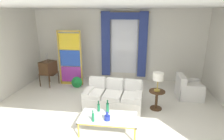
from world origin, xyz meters
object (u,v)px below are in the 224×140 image
(bottle_crystal_tall, at_px, (99,107))
(table_lamp_brass, at_px, (158,77))
(bottle_ruby_flask, at_px, (93,117))
(round_side_table, at_px, (157,98))
(peacock_figurine, at_px, (76,83))
(armchair_white, at_px, (187,90))
(coffee_table, at_px, (108,118))
(stained_glass_divider, at_px, (70,59))
(couch_white_long, at_px, (114,97))
(bottle_amber_squat, at_px, (107,117))
(bottle_blue_decanter, at_px, (108,107))
(vintage_tv, at_px, (48,68))

(bottle_crystal_tall, relative_size, table_lamp_brass, 0.52)
(bottle_crystal_tall, relative_size, bottle_ruby_flask, 1.02)
(round_side_table, bearing_deg, peacock_figurine, 157.29)
(bottle_ruby_flask, xyz_separation_m, armchair_white, (2.74, 2.54, -0.24))
(coffee_table, height_order, stained_glass_divider, stained_glass_divider)
(couch_white_long, xyz_separation_m, bottle_amber_squat, (0.03, -1.49, 0.18))
(couch_white_long, height_order, bottle_ruby_flask, couch_white_long)
(bottle_blue_decanter, xyz_separation_m, armchair_white, (2.46, 2.11, -0.27))
(bottle_blue_decanter, bearing_deg, table_lamp_brass, 40.64)
(bottle_amber_squat, relative_size, stained_glass_divider, 0.10)
(bottle_blue_decanter, xyz_separation_m, stained_glass_divider, (-1.95, 2.76, 0.50))
(bottle_amber_squat, height_order, bottle_ruby_flask, bottle_ruby_flask)
(vintage_tv, distance_m, armchair_white, 5.32)
(bottle_blue_decanter, relative_size, round_side_table, 0.60)
(vintage_tv, bearing_deg, round_side_table, -18.97)
(coffee_table, relative_size, vintage_tv, 1.04)
(bottle_amber_squat, xyz_separation_m, table_lamp_brass, (1.28, 1.47, 0.55))
(couch_white_long, height_order, round_side_table, couch_white_long)
(bottle_amber_squat, height_order, armchair_white, armchair_white)
(couch_white_long, xyz_separation_m, bottle_ruby_flask, (-0.28, -1.59, 0.22))
(peacock_figurine, height_order, table_lamp_brass, table_lamp_brass)
(bottle_amber_squat, bearing_deg, armchair_white, 45.25)
(coffee_table, distance_m, round_side_table, 1.85)
(bottle_amber_squat, xyz_separation_m, vintage_tv, (-2.86, 2.89, 0.25))
(vintage_tv, relative_size, stained_glass_divider, 0.61)
(stained_glass_divider, xyz_separation_m, peacock_figurine, (0.31, -0.39, -0.84))
(round_side_table, bearing_deg, table_lamp_brass, 90.00)
(bottle_ruby_flask, bearing_deg, stained_glass_divider, 117.79)
(stained_glass_divider, bearing_deg, coffee_table, -55.96)
(bottle_amber_squat, xyz_separation_m, bottle_ruby_flask, (-0.32, -0.10, 0.04))
(armchair_white, bearing_deg, bottle_amber_squat, -134.75)
(bottle_crystal_tall, xyz_separation_m, table_lamp_brass, (1.56, 1.09, 0.50))
(peacock_figurine, bearing_deg, bottle_crystal_tall, -58.99)
(bottle_crystal_tall, bearing_deg, bottle_blue_decanter, -10.61)
(bottle_blue_decanter, distance_m, vintage_tv, 3.81)
(armchair_white, bearing_deg, bottle_blue_decanter, -139.44)
(bottle_crystal_tall, bearing_deg, bottle_ruby_flask, -94.07)
(peacock_figurine, bearing_deg, coffee_table, -56.77)
(armchair_white, xyz_separation_m, table_lamp_brass, (-1.14, -0.97, 0.74))
(couch_white_long, relative_size, bottle_crystal_tall, 6.18)
(table_lamp_brass, bearing_deg, bottle_crystal_tall, -145.05)
(bottle_ruby_flask, bearing_deg, bottle_amber_squat, 16.82)
(coffee_table, bearing_deg, bottle_amber_squat, -90.89)
(bottle_blue_decanter, relative_size, bottle_crystal_tall, 1.21)
(vintage_tv, height_order, table_lamp_brass, vintage_tv)
(bottle_blue_decanter, bearing_deg, stained_glass_divider, 125.27)
(peacock_figurine, bearing_deg, bottle_ruby_flask, -64.00)
(bottle_crystal_tall, distance_m, armchair_white, 3.41)
(armchair_white, bearing_deg, vintage_tv, 175.12)
(bottle_ruby_flask, xyz_separation_m, stained_glass_divider, (-1.68, 3.19, 0.53))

